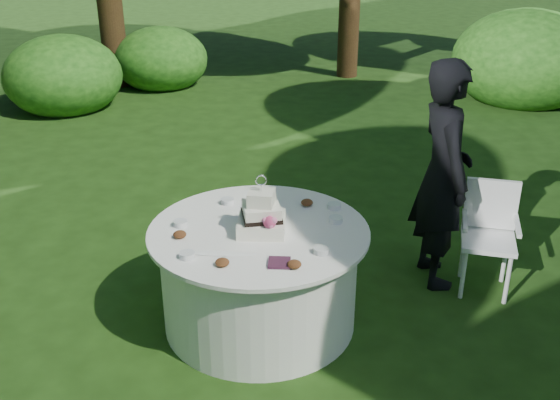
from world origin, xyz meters
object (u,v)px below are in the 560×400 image
object	(u,v)px
table	(259,276)
cake	(262,217)
guest	(443,175)
napkins	(279,263)
chair	(489,228)

from	to	relation	value
table	cake	bearing A→B (deg)	-47.80
guest	napkins	bearing A→B (deg)	124.76
napkins	cake	bearing A→B (deg)	108.21
table	guest	bearing A→B (deg)	27.36
guest	table	world-z (taller)	guest
table	cake	size ratio (longest dim) A/B	3.64
cake	napkins	bearing A→B (deg)	-71.79
chair	guest	bearing A→B (deg)	164.11
table	chair	world-z (taller)	chair
napkins	guest	size ratio (longest dim) A/B	0.08
napkins	chair	distance (m)	1.94
table	chair	distance (m)	1.87
napkins	chair	size ratio (longest dim) A/B	0.16
guest	cake	world-z (taller)	guest
guest	chair	distance (m)	0.56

